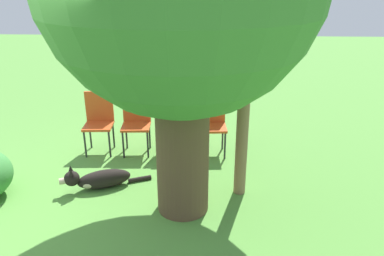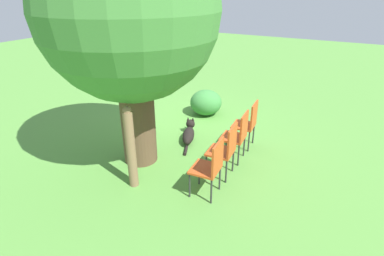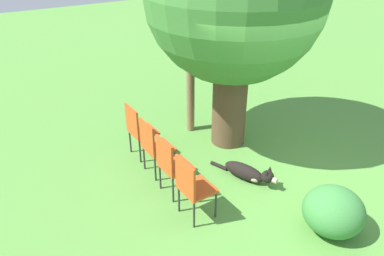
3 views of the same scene
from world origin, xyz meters
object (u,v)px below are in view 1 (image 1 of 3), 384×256
red_chair_0 (99,118)px  red_chair_1 (136,119)px  red_chair_2 (174,119)px  fence_post (242,142)px  red_chair_3 (212,120)px  dog (98,179)px

red_chair_0 → red_chair_1: (-0.01, 0.60, 0.00)m
red_chair_0 → red_chair_2: 1.20m
fence_post → red_chair_3: (-1.23, -0.37, -0.16)m
fence_post → red_chair_3: 1.29m
fence_post → red_chair_2: size_ratio=1.46×
red_chair_1 → red_chair_3: 1.20m
fence_post → red_chair_0: 2.48m
fence_post → red_chair_2: (-1.22, -0.97, -0.16)m
fence_post → red_chair_0: (-1.21, -2.16, -0.16)m
red_chair_1 → red_chair_0: bearing=-93.4°
fence_post → red_chair_2: bearing=-141.6°
red_chair_1 → dog: bearing=-18.6°
fence_post → red_chair_0: size_ratio=1.46×
fence_post → red_chair_1: fence_post is taller
fence_post → red_chair_2: 1.56m
dog → red_chair_3: size_ratio=1.18×
red_chair_3 → red_chair_0: bearing=-93.4°
red_chair_0 → red_chair_2: same height
dog → red_chair_1: bearing=-127.1°
red_chair_1 → red_chair_2: same height
dog → red_chair_2: red_chair_2 is taller
fence_post → red_chair_2: fence_post is taller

